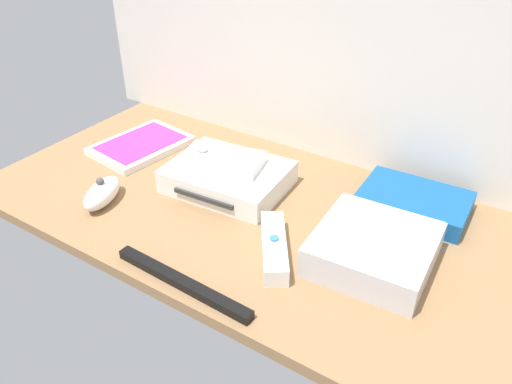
% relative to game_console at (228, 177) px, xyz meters
% --- Properties ---
extents(ground_plane, '(1.00, 0.48, 0.02)m').
position_rel_game_console_xyz_m(ground_plane, '(0.09, -0.04, -0.03)').
color(ground_plane, '#936D47').
rests_on(ground_plane, ground).
extents(game_console, '(0.22, 0.18, 0.04)m').
position_rel_game_console_xyz_m(game_console, '(0.00, 0.00, 0.00)').
color(game_console, white).
rests_on(game_console, ground_plane).
extents(mini_computer, '(0.18, 0.18, 0.05)m').
position_rel_game_console_xyz_m(mini_computer, '(0.31, -0.05, 0.00)').
color(mini_computer, silver).
rests_on(mini_computer, ground_plane).
extents(game_case, '(0.16, 0.21, 0.02)m').
position_rel_game_console_xyz_m(game_case, '(-0.24, 0.02, -0.01)').
color(game_case, white).
rests_on(game_case, ground_plane).
extents(network_router, '(0.18, 0.13, 0.03)m').
position_rel_game_console_xyz_m(network_router, '(0.31, 0.11, -0.00)').
color(network_router, '#145193').
rests_on(network_router, ground_plane).
extents(remote_wand, '(0.11, 0.14, 0.03)m').
position_rel_game_console_xyz_m(remote_wand, '(0.17, -0.12, -0.01)').
color(remote_wand, white).
rests_on(remote_wand, ground_plane).
extents(remote_nunchuk, '(0.07, 0.11, 0.05)m').
position_rel_game_console_xyz_m(remote_nunchuk, '(-0.16, -0.16, -0.00)').
color(remote_nunchuk, white).
rests_on(remote_nunchuk, ground_plane).
extents(remote_classic_pad, '(0.16, 0.11, 0.02)m').
position_rel_game_console_xyz_m(remote_classic_pad, '(-0.01, 0.00, 0.03)').
color(remote_classic_pad, white).
rests_on(remote_classic_pad, game_console).
extents(sensor_bar, '(0.24, 0.03, 0.01)m').
position_rel_game_console_xyz_m(sensor_bar, '(0.10, -0.25, -0.01)').
color(sensor_bar, black).
rests_on(sensor_bar, ground_plane).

